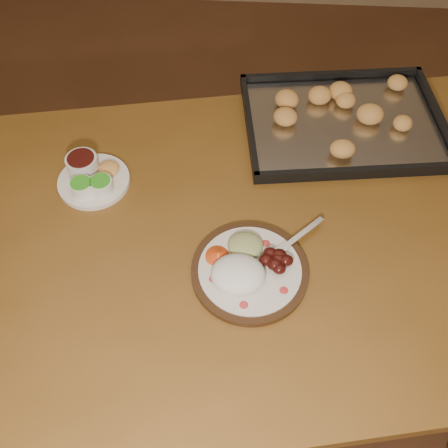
{
  "coord_description": "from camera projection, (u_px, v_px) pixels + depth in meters",
  "views": [
    {
      "loc": [
        0.16,
        -0.85,
        1.64
      ],
      "look_at": [
        0.12,
        -0.22,
        0.77
      ],
      "focal_mm": 40.0,
      "sensor_mm": 36.0,
      "label": 1
    }
  ],
  "objects": [
    {
      "name": "condiment_saucer",
      "position": [
        91.0,
        177.0,
        1.15
      ],
      "size": [
        0.17,
        0.17,
        0.06
      ],
      "rotation": [
        0.0,
        0.0,
        0.51
      ],
      "color": "silver",
      "rests_on": "dining_table"
    },
    {
      "name": "dinner_plate",
      "position": [
        247.0,
        268.0,
        1.01
      ],
      "size": [
        0.28,
        0.26,
        0.06
      ],
      "rotation": [
        0.0,
        0.0,
        0.6
      ],
      "color": "black",
      "rests_on": "dining_table"
    },
    {
      "name": "baking_tray",
      "position": [
        344.0,
        121.0,
        1.27
      ],
      "size": [
        0.54,
        0.43,
        0.05
      ],
      "rotation": [
        0.0,
        0.0,
        0.13
      ],
      "color": "black",
      "rests_on": "dining_table"
    },
    {
      "name": "ground",
      "position": [
        194.0,
        297.0,
        1.83
      ],
      "size": [
        4.0,
        4.0,
        0.0
      ],
      "primitive_type": "plane",
      "color": "brown",
      "rests_on": "ground"
    },
    {
      "name": "dining_table",
      "position": [
        220.0,
        257.0,
        1.16
      ],
      "size": [
        1.65,
        1.18,
        0.75
      ],
      "rotation": [
        0.0,
        0.0,
        0.2
      ],
      "color": "brown",
      "rests_on": "ground"
    }
  ]
}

